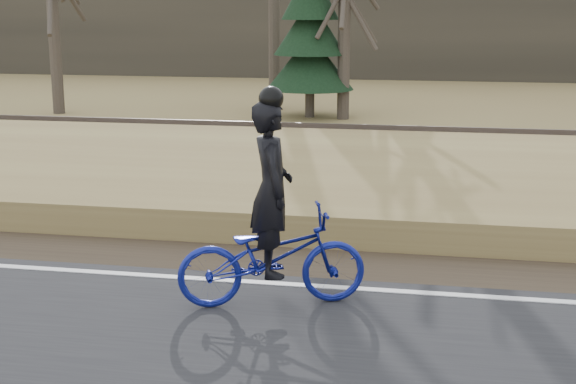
# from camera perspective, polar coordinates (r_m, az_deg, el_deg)

# --- Properties ---
(treeline_backdrop) EXTENTS (120.00, 4.00, 6.00)m
(treeline_backdrop) POSITION_cam_1_polar(r_m,az_deg,el_deg) (38.64, 15.65, 12.23)
(treeline_backdrop) COLOR #383328
(treeline_backdrop) RESTS_ON ground
(cyclist) EXTENTS (2.15, 1.32, 2.37)m
(cyclist) POSITION_cam_1_polar(r_m,az_deg,el_deg) (8.60, -1.16, -3.27)
(cyclist) COLOR navy
(cyclist) RESTS_ON road
(conifer) EXTENTS (2.60, 2.60, 5.49)m
(conifer) POSITION_cam_1_polar(r_m,az_deg,el_deg) (23.93, 1.59, 11.53)
(conifer) COLOR #463E33
(conifer) RESTS_ON ground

